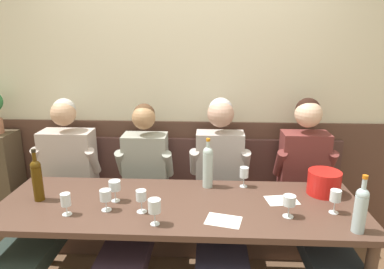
% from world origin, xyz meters
% --- Properties ---
extents(room_wall_back, '(6.80, 0.08, 2.80)m').
position_xyz_m(room_wall_back, '(0.00, 1.09, 1.40)').
color(room_wall_back, beige).
rests_on(room_wall_back, ground).
extents(wood_wainscot_panel, '(6.80, 0.03, 1.08)m').
position_xyz_m(wood_wainscot_panel, '(0.00, 1.04, 0.54)').
color(wood_wainscot_panel, brown).
rests_on(wood_wainscot_panel, ground).
extents(wall_bench, '(2.71, 0.42, 0.94)m').
position_xyz_m(wall_bench, '(0.00, 0.83, 0.28)').
color(wall_bench, brown).
rests_on(wall_bench, ground).
extents(dining_table, '(2.41, 0.78, 0.74)m').
position_xyz_m(dining_table, '(0.00, 0.15, 0.67)').
color(dining_table, '#4F352A').
rests_on(dining_table, ground).
extents(person_left_seat, '(0.54, 1.23, 1.32)m').
position_xyz_m(person_left_seat, '(-1.01, 0.49, 0.64)').
color(person_left_seat, '#24343C').
rests_on(person_left_seat, ground).
extents(person_center_left_seat, '(0.47, 1.23, 1.29)m').
position_xyz_m(person_center_left_seat, '(-0.34, 0.48, 0.63)').
color(person_center_left_seat, '#252739').
rests_on(person_center_left_seat, ground).
extents(person_right_seat, '(0.50, 1.23, 1.34)m').
position_xyz_m(person_right_seat, '(0.28, 0.49, 0.66)').
color(person_right_seat, '#292637').
rests_on(person_right_seat, ground).
extents(person_center_right_seat, '(0.48, 1.23, 1.34)m').
position_xyz_m(person_center_right_seat, '(0.98, 0.50, 0.66)').
color(person_center_right_seat, '#243636').
rests_on(person_center_right_seat, ground).
extents(ice_bucket, '(0.23, 0.23, 0.17)m').
position_xyz_m(ice_bucket, '(1.00, 0.35, 0.83)').
color(ice_bucket, red).
rests_on(ice_bucket, dining_table).
extents(wine_bottle_clear_water, '(0.07, 0.07, 0.36)m').
position_xyz_m(wine_bottle_clear_water, '(-0.95, 0.15, 0.90)').
color(wine_bottle_clear_water, '#492F08').
rests_on(wine_bottle_clear_water, dining_table).
extents(wine_bottle_amber_mid, '(0.07, 0.07, 0.35)m').
position_xyz_m(wine_bottle_amber_mid, '(1.04, -0.14, 0.89)').
color(wine_bottle_amber_mid, '#ACC2C8').
rests_on(wine_bottle_amber_mid, dining_table).
extents(wine_bottle_green_tall, '(0.07, 0.07, 0.37)m').
position_xyz_m(wine_bottle_green_tall, '(0.19, 0.43, 0.91)').
color(wine_bottle_green_tall, '#B2C6BF').
rests_on(wine_bottle_green_tall, dining_table).
extents(wine_glass_left_end, '(0.08, 0.08, 0.16)m').
position_xyz_m(wine_glass_left_end, '(-0.12, -0.12, 0.86)').
color(wine_glass_left_end, silver).
rests_on(wine_glass_left_end, dining_table).
extents(wine_glass_center_front, '(0.06, 0.06, 0.14)m').
position_xyz_m(wine_glass_center_front, '(-0.69, -0.03, 0.84)').
color(wine_glass_center_front, silver).
rests_on(wine_glass_center_front, dining_table).
extents(wine_glass_near_bucket, '(0.06, 0.06, 0.15)m').
position_xyz_m(wine_glass_near_bucket, '(0.45, 0.44, 0.85)').
color(wine_glass_near_bucket, silver).
rests_on(wine_glass_near_bucket, dining_table).
extents(wine_glass_center_rear, '(0.07, 0.07, 0.15)m').
position_xyz_m(wine_glass_center_rear, '(0.98, 0.07, 0.85)').
color(wine_glass_center_rear, silver).
rests_on(wine_glass_center_rear, dining_table).
extents(wine_glass_right_end, '(0.08, 0.08, 0.15)m').
position_xyz_m(wine_glass_right_end, '(-0.43, 0.16, 0.85)').
color(wine_glass_right_end, silver).
rests_on(wine_glass_right_end, dining_table).
extents(wine_glass_mid_left, '(0.07, 0.07, 0.14)m').
position_xyz_m(wine_glass_mid_left, '(-0.46, 0.04, 0.84)').
color(wine_glass_mid_left, silver).
rests_on(wine_glass_mid_left, dining_table).
extents(wine_glass_by_bottle, '(0.08, 0.08, 0.14)m').
position_xyz_m(wine_glass_by_bottle, '(0.69, 0.01, 0.84)').
color(wine_glass_by_bottle, silver).
rests_on(wine_glass_by_bottle, dining_table).
extents(wine_glass_mid_right, '(0.07, 0.07, 0.15)m').
position_xyz_m(wine_glass_mid_right, '(-0.23, 0.02, 0.85)').
color(wine_glass_mid_right, silver).
rests_on(wine_glass_mid_right, dining_table).
extents(tasting_sheet_left_guest, '(0.24, 0.19, 0.00)m').
position_xyz_m(tasting_sheet_left_guest, '(0.28, -0.06, 0.74)').
color(tasting_sheet_left_guest, white).
rests_on(tasting_sheet_left_guest, dining_table).
extents(tasting_sheet_right_guest, '(0.23, 0.18, 0.00)m').
position_xyz_m(tasting_sheet_right_guest, '(0.69, 0.23, 0.74)').
color(tasting_sheet_right_guest, white).
rests_on(tasting_sheet_right_guest, dining_table).
extents(corner_pedestal, '(0.28, 0.28, 1.01)m').
position_xyz_m(corner_pedestal, '(-1.66, 0.86, 0.50)').
color(corner_pedestal, '#4C3E2C').
rests_on(corner_pedestal, ground).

